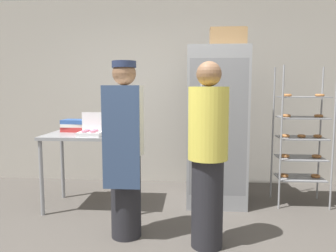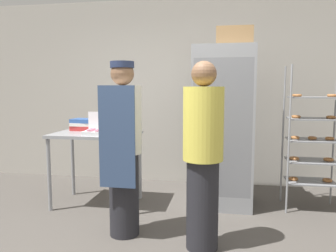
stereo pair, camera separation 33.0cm
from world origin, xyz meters
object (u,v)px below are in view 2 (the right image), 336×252
(refrigerator, at_px, (223,127))
(binder_stack, at_px, (84,125))
(baking_rack, at_px, (312,140))
(blender_pitcher, at_px, (113,122))
(person_customer, at_px, (203,155))
(donut_box, at_px, (96,131))
(person_baker, at_px, (123,147))
(cardboard_storage_box, at_px, (234,37))

(refrigerator, relative_size, binder_stack, 6.13)
(baking_rack, xyz_separation_m, blender_pitcher, (-2.39, -0.11, 0.18))
(refrigerator, relative_size, baking_rack, 1.13)
(blender_pitcher, xyz_separation_m, person_customer, (1.20, -1.09, -0.17))
(binder_stack, xyz_separation_m, person_customer, (1.59, -1.10, -0.12))
(refrigerator, relative_size, donut_box, 7.31)
(binder_stack, bearing_deg, baking_rack, 2.02)
(binder_stack, bearing_deg, person_baker, -49.23)
(refrigerator, bearing_deg, blender_pitcher, -175.22)
(baking_rack, xyz_separation_m, binder_stack, (-2.78, -0.10, 0.14))
(binder_stack, bearing_deg, donut_box, -51.05)
(blender_pitcher, bearing_deg, cardboard_storage_box, 2.41)
(blender_pitcher, relative_size, person_customer, 0.16)
(refrigerator, relative_size, cardboard_storage_box, 4.54)
(baking_rack, relative_size, cardboard_storage_box, 4.01)
(binder_stack, relative_size, cardboard_storage_box, 0.74)
(donut_box, bearing_deg, binder_stack, 128.95)
(blender_pitcher, bearing_deg, person_baker, -65.24)
(baking_rack, bearing_deg, cardboard_storage_box, -177.28)
(cardboard_storage_box, bearing_deg, refrigerator, 156.15)
(person_customer, bearing_deg, refrigerator, 82.66)
(refrigerator, height_order, cardboard_storage_box, cardboard_storage_box)
(blender_pitcher, bearing_deg, binder_stack, 178.88)
(donut_box, distance_m, binder_stack, 0.51)
(cardboard_storage_box, bearing_deg, person_baker, -135.68)
(person_baker, bearing_deg, refrigerator, 49.14)
(baking_rack, bearing_deg, person_baker, -151.61)
(person_baker, bearing_deg, baking_rack, 28.39)
(donut_box, relative_size, person_baker, 0.16)
(baking_rack, height_order, binder_stack, baking_rack)
(person_customer, bearing_deg, baking_rack, 45.17)
(donut_box, distance_m, person_baker, 0.76)
(refrigerator, relative_size, blender_pitcher, 7.08)
(donut_box, xyz_separation_m, cardboard_storage_box, (1.55, 0.45, 1.08))
(baking_rack, xyz_separation_m, person_baker, (-1.96, -1.06, 0.04))
(refrigerator, relative_size, person_baker, 1.14)
(baking_rack, bearing_deg, refrigerator, 179.56)
(cardboard_storage_box, xyz_separation_m, person_customer, (-0.27, -1.15, -1.17))
(binder_stack, xyz_separation_m, cardboard_storage_box, (1.86, 0.05, 1.05))
(refrigerator, xyz_separation_m, baking_rack, (1.03, -0.01, -0.13))
(donut_box, height_order, binder_stack, donut_box)
(binder_stack, bearing_deg, refrigerator, 3.47)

